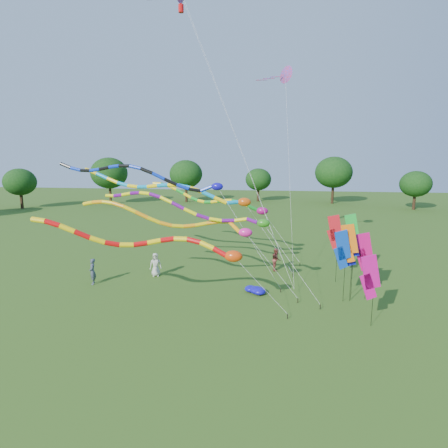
# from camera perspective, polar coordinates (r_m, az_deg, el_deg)

# --- Properties ---
(ground) EXTENTS (160.00, 160.00, 0.00)m
(ground) POSITION_cam_1_polar(r_m,az_deg,el_deg) (22.03, 4.30, -13.87)
(ground) COLOR #2B5115
(ground) RESTS_ON ground
(tree_ring) EXTENTS (121.15, 116.71, 9.70)m
(tree_ring) POSITION_cam_1_polar(r_m,az_deg,el_deg) (20.51, 4.85, 0.89)
(tree_ring) COLOR #382314
(tree_ring) RESTS_ON ground
(tube_kite_red) EXTENTS (13.61, 2.08, 6.31)m
(tube_kite_red) POSITION_cam_1_polar(r_m,az_deg,el_deg) (20.93, -9.23, -3.04)
(tube_kite_red) COLOR black
(tube_kite_red) RESTS_ON ground
(tube_kite_orange) EXTENTS (13.66, 1.20, 6.81)m
(tube_kite_orange) POSITION_cam_1_polar(r_m,az_deg,el_deg) (23.68, -6.01, 0.45)
(tube_kite_orange) COLOR black
(tube_kite_orange) RESTS_ON ground
(tube_kite_purple) EXTENTS (14.33, 2.90, 7.35)m
(tube_kite_purple) POSITION_cam_1_polar(r_m,az_deg,el_deg) (23.77, -4.17, 2.13)
(tube_kite_purple) COLOR black
(tube_kite_purple) RESTS_ON ground
(tube_kite_blue) EXTENTS (14.98, 1.07, 9.11)m
(tube_kite_blue) POSITION_cam_1_polar(r_m,az_deg,el_deg) (25.16, -10.56, 6.97)
(tube_kite_blue) COLOR black
(tube_kite_blue) RESTS_ON ground
(tube_kite_cyan) EXTENTS (16.74, 1.94, 8.60)m
(tube_kite_cyan) POSITION_cam_1_polar(r_m,az_deg,el_deg) (29.27, -6.58, 5.06)
(tube_kite_cyan) COLOR black
(tube_kite_cyan) RESTS_ON ground
(tube_kite_green) EXTENTS (13.48, 3.81, 7.15)m
(tube_kite_green) POSITION_cam_1_polar(r_m,az_deg,el_deg) (33.06, -0.47, 3.49)
(tube_kite_green) COLOR black
(tube_kite_green) RESTS_ON ground
(delta_kite_high_c) EXTENTS (3.18, 7.56, 16.38)m
(delta_kite_high_c) POSITION_cam_1_polar(r_m,az_deg,el_deg) (31.30, 9.30, 21.57)
(delta_kite_high_c) COLOR black
(delta_kite_high_c) RESTS_ON ground
(banner_pole_blue_b) EXTENTS (1.16, 0.23, 4.69)m
(banner_pole_blue_b) POSITION_cam_1_polar(r_m,az_deg,el_deg) (24.63, 18.60, -3.34)
(banner_pole_blue_b) COLOR black
(banner_pole_blue_b) RESTS_ON ground
(banner_pole_orange) EXTENTS (1.12, 0.46, 4.96)m
(banner_pole_orange) POSITION_cam_1_polar(r_m,az_deg,el_deg) (24.35, 18.49, -2.85)
(banner_pole_orange) COLOR black
(banner_pole_orange) RESTS_ON ground
(banner_pole_red) EXTENTS (1.16, 0.13, 4.96)m
(banner_pole_red) POSITION_cam_1_polar(r_m,az_deg,el_deg) (27.70, 16.51, -1.19)
(banner_pole_red) COLOR black
(banner_pole_red) RESTS_ON ground
(banner_pole_green) EXTENTS (1.16, 0.16, 4.94)m
(banner_pole_green) POSITION_cam_1_polar(r_m,az_deg,el_deg) (28.71, 18.82, -0.96)
(banner_pole_green) COLOR black
(banner_pole_green) RESTS_ON ground
(banner_pole_blue_a) EXTENTS (1.13, 0.43, 4.61)m
(banner_pole_blue_a) POSITION_cam_1_polar(r_m,az_deg,el_deg) (24.10, 17.57, -3.77)
(banner_pole_blue_a) COLOR black
(banner_pole_blue_a) RESTS_ON ground
(banner_pole_magenta_a) EXTENTS (1.16, 0.29, 3.98)m
(banner_pole_magenta_a) POSITION_cam_1_polar(r_m,az_deg,el_deg) (21.30, 21.34, -7.59)
(banner_pole_magenta_a) COLOR black
(banner_pole_magenta_a) RESTS_ON ground
(banner_pole_magenta_b) EXTENTS (1.16, 0.13, 4.35)m
(banner_pole_magenta_b) POSITION_cam_1_polar(r_m,az_deg,el_deg) (25.12, 20.57, -3.99)
(banner_pole_magenta_b) COLOR black
(banner_pole_magenta_b) RESTS_ON ground
(blue_nylon_heap) EXTENTS (1.32, 1.36, 0.50)m
(blue_nylon_heap) POSITION_cam_1_polar(r_m,az_deg,el_deg) (25.55, 4.38, -9.89)
(blue_nylon_heap) COLOR #120DB4
(blue_nylon_heap) RESTS_ON ground
(person_a) EXTENTS (1.01, 0.82, 1.79)m
(person_a) POSITION_cam_1_polar(r_m,az_deg,el_deg) (29.03, -10.39, -6.10)
(person_a) COLOR #B9B7A7
(person_a) RESTS_ON ground
(person_b) EXTENTS (0.69, 0.80, 1.86)m
(person_b) POSITION_cam_1_polar(r_m,az_deg,el_deg) (28.39, -19.40, -6.84)
(person_b) COLOR #3C4454
(person_b) RESTS_ON ground
(person_c) EXTENTS (0.75, 0.93, 1.80)m
(person_c) POSITION_cam_1_polar(r_m,az_deg,el_deg) (30.24, 7.96, -5.35)
(person_c) COLOR brown
(person_c) RESTS_ON ground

